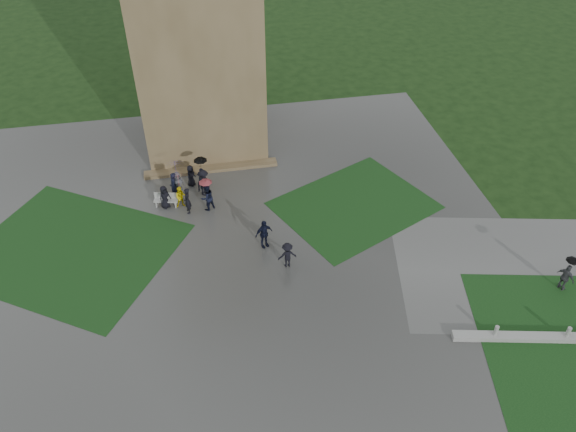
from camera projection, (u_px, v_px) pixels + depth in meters
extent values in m
plane|color=black|center=(228.00, 280.00, 30.22)|extent=(120.00, 120.00, 0.00)
cube|color=#383936|center=(224.00, 255.00, 31.73)|extent=(34.00, 34.00, 0.02)
cube|color=black|center=(72.00, 250.00, 32.02)|extent=(14.10, 13.46, 0.01)
cube|color=black|center=(354.00, 205.00, 35.22)|extent=(11.12, 10.15, 0.01)
cube|color=brown|center=(194.00, 16.00, 35.90)|extent=(8.00, 8.00, 18.00)
cube|color=brown|center=(211.00, 168.00, 38.19)|extent=(9.00, 0.80, 0.22)
cylinder|color=gray|center=(495.00, 333.00, 26.90)|extent=(0.20, 0.20, 0.90)
cylinder|color=gray|center=(567.00, 334.00, 26.84)|extent=(0.20, 0.20, 0.90)
cube|color=#A3A49F|center=(166.00, 200.00, 34.91)|extent=(1.56, 0.77, 0.06)
cube|color=#A3A49F|center=(157.00, 203.00, 35.07)|extent=(0.17, 0.41, 0.42)
cube|color=#A3A49F|center=(176.00, 203.00, 35.04)|extent=(0.17, 0.41, 0.42)
cube|color=#A3A49F|center=(166.00, 195.00, 34.93)|extent=(1.48, 0.37, 0.40)
imported|color=black|center=(204.00, 183.00, 35.55)|extent=(1.26, 1.29, 1.84)
imported|color=black|center=(202.00, 178.00, 36.20)|extent=(0.62, 0.50, 1.48)
imported|color=black|center=(191.00, 176.00, 36.43)|extent=(0.82, 0.88, 1.50)
imported|color=#444449|center=(178.00, 184.00, 35.44)|extent=(1.04, 0.90, 1.79)
imported|color=black|center=(174.00, 186.00, 35.23)|extent=(0.46, 0.69, 1.88)
imported|color=black|center=(165.00, 197.00, 34.61)|extent=(0.93, 0.88, 1.57)
imported|color=yellow|center=(181.00, 197.00, 34.69)|extent=(0.73, 0.45, 1.46)
imported|color=black|center=(187.00, 201.00, 34.17)|extent=(0.50, 0.68, 1.74)
imported|color=black|center=(207.00, 197.00, 34.38)|extent=(1.02, 0.88, 1.82)
imported|color=#C8525C|center=(206.00, 184.00, 33.75)|extent=(0.77, 0.77, 0.68)
imported|color=#513697|center=(175.00, 168.00, 34.64)|extent=(1.06, 1.06, 0.97)
imported|color=black|center=(201.00, 162.00, 35.41)|extent=(0.82, 0.82, 0.72)
imported|color=#C8525C|center=(178.00, 180.00, 33.87)|extent=(0.89, 0.89, 0.81)
imported|color=black|center=(264.00, 234.00, 31.74)|extent=(1.22, 0.95, 1.83)
imported|color=black|center=(287.00, 255.00, 30.56)|extent=(1.06, 0.60, 1.59)
imported|color=#444449|center=(565.00, 278.00, 29.19)|extent=(0.89, 1.11, 1.66)
imported|color=black|center=(572.00, 262.00, 28.49)|extent=(0.65, 0.65, 0.57)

